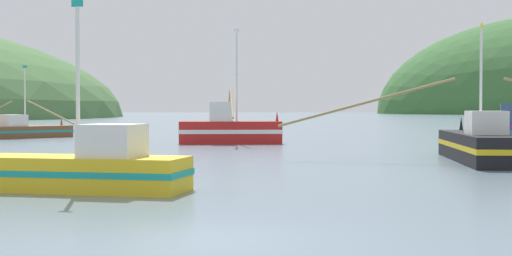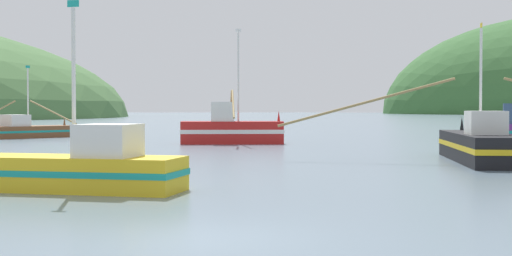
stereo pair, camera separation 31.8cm
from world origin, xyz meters
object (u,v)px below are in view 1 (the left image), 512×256
at_px(fishing_boat_brown, 19,130).
at_px(fishing_boat_black, 480,145).
at_px(fishing_boat_yellow, 84,169).
at_px(fishing_boat_red, 229,129).

bearing_deg(fishing_boat_brown, fishing_boat_black, -86.72).
xyz_separation_m(fishing_boat_black, fishing_boat_yellow, (-14.54, -12.34, -0.09)).
bearing_deg(fishing_boat_black, fishing_boat_red, 41.86).
bearing_deg(fishing_boat_red, fishing_boat_brown, 147.87).
bearing_deg(fishing_boat_brown, fishing_boat_red, -73.93).
distance_m(fishing_boat_red, fishing_boat_yellow, 27.92).
xyz_separation_m(fishing_boat_red, fishing_boat_brown, (-17.13, 8.45, -0.34)).
distance_m(fishing_boat_brown, fishing_boat_yellow, 39.26).
distance_m(fishing_boat_black, fishing_boat_yellow, 19.07).
relative_size(fishing_boat_brown, fishing_boat_yellow, 1.76).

